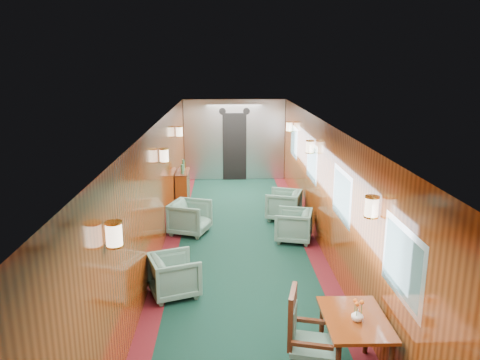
{
  "coord_description": "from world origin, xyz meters",
  "views": [
    {
      "loc": [
        -0.32,
        -7.84,
        3.43
      ],
      "look_at": [
        0.0,
        1.21,
        1.15
      ],
      "focal_mm": 35.0,
      "sensor_mm": 36.0,
      "label": 1
    }
  ],
  "objects_px": {
    "credenza": "(183,187)",
    "dining_table": "(355,327)",
    "armchair_left_far": "(190,218)",
    "armchair_right_near": "(293,226)",
    "side_chair": "(304,335)",
    "armchair_right_far": "(284,205)",
    "armchair_left_near": "(174,275)"
  },
  "relations": [
    {
      "from": "armchair_right_near",
      "to": "armchair_left_near",
      "type": "bearing_deg",
      "value": -30.43
    },
    {
      "from": "armchair_left_far",
      "to": "dining_table",
      "type": "bearing_deg",
      "value": -136.55
    },
    {
      "from": "side_chair",
      "to": "credenza",
      "type": "distance_m",
      "value": 7.01
    },
    {
      "from": "dining_table",
      "to": "armchair_right_near",
      "type": "xyz_separation_m",
      "value": [
        -0.06,
        4.12,
        -0.3
      ]
    },
    {
      "from": "credenza",
      "to": "dining_table",
      "type": "bearing_deg",
      "value": -69.87
    },
    {
      "from": "dining_table",
      "to": "armchair_right_near",
      "type": "height_order",
      "value": "dining_table"
    },
    {
      "from": "armchair_left_near",
      "to": "armchair_right_far",
      "type": "xyz_separation_m",
      "value": [
        2.09,
        3.46,
        0.01
      ]
    },
    {
      "from": "side_chair",
      "to": "armchair_right_far",
      "type": "xyz_separation_m",
      "value": [
        0.49,
        5.54,
        -0.27
      ]
    },
    {
      "from": "armchair_right_near",
      "to": "armchair_left_far",
      "type": "bearing_deg",
      "value": -89.12
    },
    {
      "from": "credenza",
      "to": "armchair_right_far",
      "type": "bearing_deg",
      "value": -27.46
    },
    {
      "from": "dining_table",
      "to": "armchair_left_far",
      "type": "height_order",
      "value": "dining_table"
    },
    {
      "from": "credenza",
      "to": "armchair_right_near",
      "type": "xyz_separation_m",
      "value": [
        2.38,
        -2.54,
        -0.12
      ]
    },
    {
      "from": "credenza",
      "to": "armchair_left_near",
      "type": "bearing_deg",
      "value": -86.83
    },
    {
      "from": "armchair_left_near",
      "to": "armchair_left_far",
      "type": "xyz_separation_m",
      "value": [
        0.06,
        2.63,
        0.02
      ]
    },
    {
      "from": "side_chair",
      "to": "credenza",
      "type": "xyz_separation_m",
      "value": [
        -1.86,
        6.76,
        -0.16
      ]
    },
    {
      "from": "dining_table",
      "to": "armchair_left_far",
      "type": "distance_m",
      "value": 5.08
    },
    {
      "from": "armchair_left_far",
      "to": "armchair_right_near",
      "type": "distance_m",
      "value": 2.12
    },
    {
      "from": "armchair_left_near",
      "to": "credenza",
      "type": "bearing_deg",
      "value": -17.27
    },
    {
      "from": "dining_table",
      "to": "armchair_right_far",
      "type": "relative_size",
      "value": 1.34
    },
    {
      "from": "credenza",
      "to": "side_chair",
      "type": "bearing_deg",
      "value": -74.59
    },
    {
      "from": "armchair_right_near",
      "to": "armchair_right_far",
      "type": "bearing_deg",
      "value": -164.56
    },
    {
      "from": "credenza",
      "to": "armchair_left_far",
      "type": "bearing_deg",
      "value": -81.21
    },
    {
      "from": "dining_table",
      "to": "armchair_left_far",
      "type": "bearing_deg",
      "value": 115.33
    },
    {
      "from": "dining_table",
      "to": "armchair_left_near",
      "type": "distance_m",
      "value": 2.96
    },
    {
      "from": "credenza",
      "to": "armchair_left_far",
      "type": "height_order",
      "value": "credenza"
    },
    {
      "from": "armchair_left_near",
      "to": "dining_table",
      "type": "bearing_deg",
      "value": -152.65
    },
    {
      "from": "armchair_left_far",
      "to": "armchair_right_near",
      "type": "xyz_separation_m",
      "value": [
        2.06,
        -0.49,
        -0.02
      ]
    },
    {
      "from": "armchair_right_far",
      "to": "armchair_left_near",
      "type": "bearing_deg",
      "value": -12.93
    },
    {
      "from": "armchair_right_near",
      "to": "side_chair",
      "type": "bearing_deg",
      "value": 7.27
    },
    {
      "from": "armchair_left_far",
      "to": "armchair_right_far",
      "type": "xyz_separation_m",
      "value": [
        2.03,
        0.83,
        -0.01
      ]
    },
    {
      "from": "side_chair",
      "to": "armchair_right_far",
      "type": "distance_m",
      "value": 5.57
    },
    {
      "from": "side_chair",
      "to": "armchair_left_near",
      "type": "height_order",
      "value": "side_chair"
    }
  ]
}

